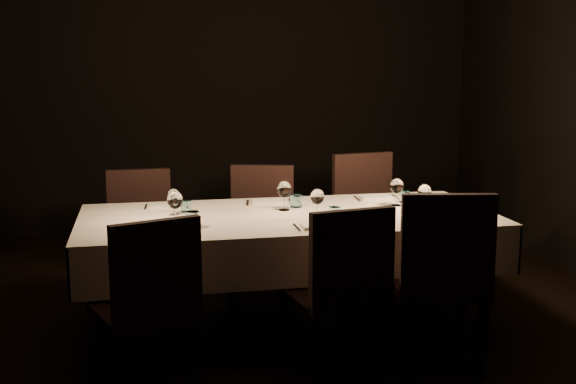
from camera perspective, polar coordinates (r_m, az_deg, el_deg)
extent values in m
cube|color=black|center=(4.65, 0.00, -11.05)|extent=(5.00, 6.00, 0.01)
cube|color=black|center=(7.29, -4.75, 8.83)|extent=(5.00, 0.01, 3.00)
cube|color=black|center=(4.43, 0.00, -2.16)|extent=(2.40, 1.00, 0.04)
cylinder|color=black|center=(4.06, -14.68, -9.23)|extent=(0.07, 0.07, 0.71)
cylinder|color=black|center=(4.85, -14.16, -5.94)|extent=(0.07, 0.07, 0.71)
cylinder|color=black|center=(4.51, 15.32, -7.27)|extent=(0.07, 0.07, 0.71)
cylinder|color=black|center=(5.24, 11.20, -4.62)|extent=(0.07, 0.07, 0.71)
cube|color=beige|center=(4.43, 0.00, -1.83)|extent=(2.52, 1.12, 0.01)
cube|color=beige|center=(4.99, -1.27, -2.16)|extent=(2.52, 0.01, 0.28)
cube|color=beige|center=(3.94, 1.61, -5.58)|extent=(2.52, 0.01, 0.28)
cube|color=beige|center=(4.86, 14.67, -2.84)|extent=(0.01, 1.12, 0.28)
cube|color=beige|center=(4.39, -16.29, -4.31)|extent=(0.01, 1.12, 0.28)
cylinder|color=black|center=(4.10, -9.68, -11.18)|extent=(0.04, 0.04, 0.39)
cylinder|color=black|center=(3.78, -7.45, -13.01)|extent=(0.04, 0.04, 0.39)
cylinder|color=black|center=(3.98, -14.74, -12.03)|extent=(0.04, 0.04, 0.39)
cylinder|color=black|center=(3.66, -12.92, -14.04)|extent=(0.04, 0.04, 0.39)
cube|color=black|center=(3.79, -11.32, -9.38)|extent=(0.58, 0.58, 0.06)
cube|color=black|center=(3.53, -10.33, -6.12)|extent=(0.44, 0.21, 0.49)
cube|color=beige|center=(3.97, -9.46, -3.19)|extent=(0.26, 0.19, 0.02)
cube|color=silver|center=(3.97, -11.60, -3.34)|extent=(0.05, 0.21, 0.01)
cube|color=silver|center=(3.98, -7.33, -3.18)|extent=(0.05, 0.21, 0.01)
cylinder|color=#C2E9F2|center=(4.14, -7.52, -2.10)|extent=(0.08, 0.08, 0.08)
cylinder|color=white|center=(4.23, -8.87, -2.43)|extent=(0.07, 0.07, 0.00)
cylinder|color=white|center=(4.22, -8.89, -1.81)|extent=(0.01, 0.01, 0.09)
ellipsoid|color=white|center=(4.20, -8.93, -0.62)|extent=(0.09, 0.09, 0.11)
cylinder|color=black|center=(4.23, 4.89, -10.31)|extent=(0.04, 0.04, 0.40)
cylinder|color=black|center=(3.92, 7.45, -12.09)|extent=(0.04, 0.04, 0.40)
cylinder|color=black|center=(4.08, 0.03, -11.05)|extent=(0.04, 0.04, 0.40)
cylinder|color=black|center=(3.76, 2.25, -13.01)|extent=(0.04, 0.04, 0.40)
cube|color=black|center=(3.91, 3.70, -8.46)|extent=(0.54, 0.54, 0.06)
cube|color=black|center=(3.66, 5.10, -5.23)|extent=(0.46, 0.13, 0.50)
cube|color=beige|center=(4.08, 2.54, -2.69)|extent=(0.21, 0.14, 0.02)
cube|color=silver|center=(4.06, 0.69, -2.84)|extent=(0.01, 0.19, 0.01)
cube|color=silver|center=(4.12, 4.35, -2.66)|extent=(0.01, 0.19, 0.01)
cylinder|color=#C2E9F2|center=(4.28, 3.70, -1.68)|extent=(0.07, 0.07, 0.07)
cylinder|color=white|center=(4.34, 2.32, -1.97)|extent=(0.07, 0.07, 0.00)
cylinder|color=white|center=(4.33, 2.33, -1.42)|extent=(0.01, 0.01, 0.08)
ellipsoid|color=white|center=(4.32, 2.33, -0.37)|extent=(0.08, 0.08, 0.10)
cylinder|color=black|center=(4.42, 13.60, -9.48)|extent=(0.04, 0.04, 0.42)
cylinder|color=black|center=(4.05, 15.05, -11.41)|extent=(0.04, 0.04, 0.42)
cylinder|color=black|center=(4.34, 8.29, -9.68)|extent=(0.04, 0.04, 0.42)
cylinder|color=black|center=(3.96, 9.24, -11.69)|extent=(0.04, 0.04, 0.42)
cube|color=black|center=(4.11, 11.67, -7.35)|extent=(0.57, 0.57, 0.06)
cube|color=black|center=(3.83, 12.52, -4.07)|extent=(0.49, 0.14, 0.53)
cube|color=beige|center=(4.30, 11.39, -2.23)|extent=(0.24, 0.17, 0.02)
cube|color=silver|center=(4.25, 9.68, -2.38)|extent=(0.05, 0.19, 0.01)
cube|color=silver|center=(4.35, 13.05, -2.20)|extent=(0.05, 0.19, 0.01)
cylinder|color=#C2E9F2|center=(4.51, 12.12, -1.28)|extent=(0.07, 0.07, 0.08)
cylinder|color=white|center=(4.55, 10.69, -1.57)|extent=(0.07, 0.07, 0.00)
cylinder|color=white|center=(4.54, 10.71, -1.04)|extent=(0.01, 0.01, 0.08)
ellipsoid|color=white|center=(4.53, 10.74, -0.01)|extent=(0.09, 0.09, 0.10)
cylinder|color=black|center=(5.02, -13.43, -7.28)|extent=(0.04, 0.04, 0.39)
cylinder|color=black|center=(5.37, -13.44, -6.12)|extent=(0.04, 0.04, 0.39)
cylinder|color=black|center=(5.03, -9.23, -7.10)|extent=(0.04, 0.04, 0.39)
cylinder|color=black|center=(5.38, -9.52, -5.95)|extent=(0.04, 0.04, 0.39)
cube|color=black|center=(5.14, -11.50, -4.21)|extent=(0.46, 0.46, 0.06)
cube|color=black|center=(5.27, -11.68, -0.83)|extent=(0.45, 0.06, 0.48)
cube|color=beige|center=(4.71, -9.67, -1.07)|extent=(0.20, 0.13, 0.01)
cube|color=silver|center=(4.71, -11.18, -1.18)|extent=(0.02, 0.18, 0.01)
cube|color=silver|center=(4.72, -8.17, -1.07)|extent=(0.02, 0.18, 0.01)
cylinder|color=#C2E9F2|center=(4.54, -8.04, -1.11)|extent=(0.06, 0.06, 0.07)
cylinder|color=white|center=(4.46, -8.99, -1.77)|extent=(0.06, 0.06, 0.00)
cylinder|color=white|center=(4.45, -9.00, -1.27)|extent=(0.01, 0.01, 0.08)
ellipsoid|color=white|center=(4.44, -9.03, -0.33)|extent=(0.08, 0.08, 0.09)
cylinder|color=black|center=(5.02, -4.57, -6.97)|extent=(0.04, 0.04, 0.39)
cylinder|color=black|center=(5.38, -4.01, -5.79)|extent=(0.04, 0.04, 0.39)
cylinder|color=black|center=(4.98, -0.28, -7.08)|extent=(0.04, 0.04, 0.39)
cylinder|color=black|center=(5.34, -0.01, -5.88)|extent=(0.04, 0.04, 0.39)
cube|color=black|center=(5.12, -2.24, -3.98)|extent=(0.56, 0.56, 0.06)
cube|color=black|center=(5.25, -2.04, -0.52)|extent=(0.45, 0.17, 0.49)
cube|color=beige|center=(4.78, -1.51, -0.75)|extent=(0.24, 0.17, 0.02)
cube|color=silver|center=(4.76, -3.20, -0.88)|extent=(0.05, 0.20, 0.01)
cube|color=silver|center=(4.81, 0.18, -0.74)|extent=(0.04, 0.20, 0.01)
cylinder|color=#C2E9F2|center=(4.63, 0.63, -0.72)|extent=(0.07, 0.07, 0.08)
cylinder|color=white|center=(4.54, -0.30, -1.42)|extent=(0.07, 0.07, 0.00)
cylinder|color=white|center=(4.53, -0.30, -0.86)|extent=(0.01, 0.01, 0.09)
ellipsoid|color=white|center=(4.51, -0.30, 0.22)|extent=(0.09, 0.09, 0.10)
cylinder|color=black|center=(5.18, 5.85, -6.33)|extent=(0.04, 0.04, 0.42)
cylinder|color=black|center=(5.52, 3.97, -5.23)|extent=(0.04, 0.04, 0.42)
cylinder|color=black|center=(5.36, 9.70, -5.83)|extent=(0.04, 0.04, 0.42)
cylinder|color=black|center=(5.70, 7.64, -4.81)|extent=(0.04, 0.04, 0.42)
cube|color=black|center=(5.37, 6.84, -3.06)|extent=(0.55, 0.55, 0.06)
cube|color=black|center=(5.50, 5.89, 0.38)|extent=(0.48, 0.13, 0.52)
cube|color=beige|center=(4.96, 7.01, -0.42)|extent=(0.22, 0.15, 0.02)
cube|color=silver|center=(4.92, 5.49, -0.54)|extent=(0.03, 0.20, 0.01)
cube|color=silver|center=(5.01, 8.50, -0.41)|extent=(0.03, 0.20, 0.01)
cylinder|color=#C2E9F2|center=(4.83, 9.24, -0.39)|extent=(0.07, 0.07, 0.08)
cylinder|color=white|center=(4.74, 8.56, -1.04)|extent=(0.07, 0.07, 0.00)
cylinder|color=white|center=(4.73, 8.58, -0.52)|extent=(0.01, 0.01, 0.08)
ellipsoid|color=white|center=(4.71, 8.60, 0.47)|extent=(0.09, 0.09, 0.10)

